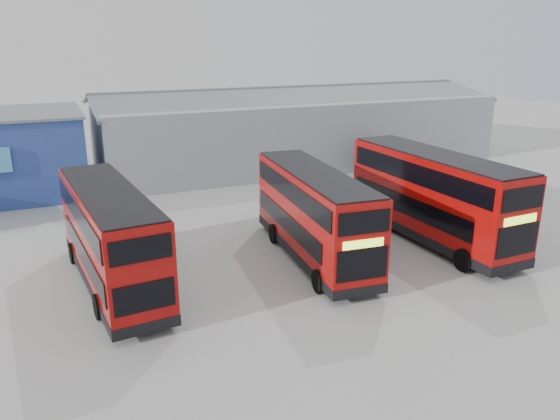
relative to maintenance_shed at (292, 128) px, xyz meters
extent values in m
plane|color=#9B9B96|center=(-8.00, -20.00, -2.60)|extent=(120.00, 120.00, 0.00)
cube|color=#9398A0|center=(0.00, 0.00, -0.10)|extent=(30.00, 12.00, 5.00)
cube|color=slate|center=(0.00, -2.80, 2.65)|extent=(30.50, 6.33, 1.29)
cube|color=slate|center=(0.00, 2.80, 2.65)|extent=(30.50, 6.33, 1.29)
cube|color=#9D0A08|center=(-16.24, -18.59, -0.47)|extent=(3.08, 9.61, 3.64)
cube|color=black|center=(-16.24, -18.59, -2.11)|extent=(3.12, 9.65, 0.40)
cube|color=black|center=(-15.07, -18.84, -0.89)|extent=(0.76, 7.98, 0.85)
cube|color=black|center=(-17.34, -19.05, -0.89)|extent=(0.76, 7.98, 0.85)
cube|color=black|center=(-15.10, -18.49, 0.64)|extent=(0.84, 8.87, 0.85)
cube|color=black|center=(-17.37, -18.69, 0.64)|extent=(0.84, 8.87, 0.85)
cube|color=black|center=(-16.66, -13.87, -0.98)|extent=(2.02, 0.23, 1.21)
cube|color=black|center=(-16.66, -13.87, 0.64)|extent=(2.02, 0.23, 0.85)
cube|color=#B3E530|center=(-16.66, -13.86, -0.17)|extent=(1.62, 0.18, 0.31)
cube|color=black|center=(-15.81, -23.31, -0.98)|extent=(1.98, 0.22, 0.99)
cube|color=black|center=(-15.81, -23.31, 0.64)|extent=(1.98, 0.22, 0.81)
cube|color=black|center=(-16.24, -18.59, 1.37)|extent=(2.94, 9.46, 0.09)
cylinder|color=black|center=(-15.45, -15.22, -2.14)|extent=(0.37, 0.96, 0.94)
cylinder|color=black|center=(-17.60, -15.41, -2.14)|extent=(0.37, 0.96, 0.94)
cylinder|color=black|center=(-14.95, -20.87, -2.14)|extent=(0.37, 0.96, 0.94)
cylinder|color=black|center=(-17.10, -21.06, -2.14)|extent=(0.37, 0.96, 0.94)
cube|color=#9D0A08|center=(-7.65, -19.10, -0.47)|extent=(3.04, 9.59, 3.64)
cube|color=black|center=(-7.65, -19.10, -2.11)|extent=(3.08, 9.63, 0.40)
cube|color=black|center=(-8.76, -18.65, -0.90)|extent=(0.72, 7.97, 0.85)
cube|color=black|center=(-6.49, -18.84, -0.90)|extent=(0.72, 7.97, 0.85)
cube|color=black|center=(-8.79, -19.01, 0.63)|extent=(0.80, 8.87, 0.85)
cube|color=black|center=(-6.52, -19.20, 0.63)|extent=(0.80, 8.87, 0.85)
cube|color=black|center=(-8.06, -23.82, -0.99)|extent=(2.02, 0.22, 1.21)
cube|color=black|center=(-8.06, -23.82, 0.63)|extent=(2.02, 0.22, 0.85)
cube|color=#B3E530|center=(-8.06, -23.83, -0.18)|extent=(1.61, 0.17, 0.31)
cube|color=black|center=(-7.25, -14.39, -0.99)|extent=(1.97, 0.21, 0.99)
cube|color=black|center=(-7.25, -14.39, 0.63)|extent=(1.97, 0.21, 0.81)
cube|color=black|center=(-7.65, -19.10, 1.37)|extent=(2.89, 9.44, 0.09)
cylinder|color=black|center=(-9.01, -22.28, -2.14)|extent=(0.37, 0.96, 0.93)
cylinder|color=black|center=(-6.86, -22.46, -2.14)|extent=(0.37, 0.96, 0.93)
cylinder|color=black|center=(-8.53, -16.64, -2.14)|extent=(0.37, 0.96, 0.93)
cylinder|color=black|center=(-6.38, -16.82, -2.14)|extent=(0.37, 0.96, 0.93)
cube|color=#9D0A08|center=(-1.40, -19.36, -0.30)|extent=(2.79, 10.25, 3.92)
cube|color=black|center=(-1.40, -19.36, -2.07)|extent=(2.83, 10.29, 0.44)
cube|color=black|center=(-2.64, -19.01, -0.76)|extent=(0.36, 8.61, 0.92)
cube|color=black|center=(-0.18, -18.93, -0.76)|extent=(0.36, 8.61, 0.92)
cube|color=black|center=(-2.63, -19.40, 0.88)|extent=(0.40, 9.58, 0.92)
cube|color=black|center=(-0.17, -19.31, 0.88)|extent=(0.40, 9.58, 0.92)
cube|color=black|center=(-1.21, -24.46, -0.86)|extent=(2.18, 0.13, 1.31)
cube|color=black|center=(-1.21, -24.46, 0.88)|extent=(2.18, 0.13, 0.92)
cube|color=#B3E530|center=(-1.21, -24.47, 0.01)|extent=(1.74, 0.10, 0.34)
cube|color=black|center=(-1.58, -14.26, -0.86)|extent=(2.13, 0.13, 1.07)
cube|color=black|center=(-1.58, -14.26, 0.88)|extent=(2.13, 0.13, 0.87)
cube|color=black|center=(-1.40, -19.36, 1.68)|extent=(2.64, 10.10, 0.10)
cylinder|color=black|center=(-2.43, -22.93, -2.10)|extent=(0.35, 1.02, 1.01)
cylinder|color=black|center=(-0.11, -22.85, -2.10)|extent=(0.35, 1.02, 1.01)
cylinder|color=black|center=(-2.65, -16.83, -2.10)|extent=(0.35, 1.02, 1.01)
cylinder|color=black|center=(-0.33, -16.75, -2.10)|extent=(0.35, 1.02, 1.01)
cube|color=black|center=(2.60, -12.35, -1.09)|extent=(3.09, 10.09, 2.39)
cube|color=black|center=(2.60, -12.35, -2.12)|extent=(3.13, 10.13, 0.36)
cube|color=#B30D1A|center=(2.60, -12.35, -1.52)|extent=(3.12, 10.12, 0.23)
cube|color=black|center=(3.72, -12.71, -0.71)|extent=(0.75, 8.28, 0.86)
cube|color=black|center=(1.44, -12.52, -0.71)|extent=(0.75, 8.28, 0.86)
cube|color=black|center=(3.02, -7.38, -0.93)|extent=(2.03, 0.22, 1.17)
cube|color=black|center=(2.18, -17.31, -0.93)|extent=(1.98, 0.21, 0.99)
cylinder|color=black|center=(3.98, -8.93, -2.13)|extent=(0.37, 0.96, 0.94)
cylinder|color=black|center=(1.82, -8.75, -2.13)|extent=(0.37, 0.96, 0.94)
cylinder|color=black|center=(3.44, -15.23, -2.13)|extent=(0.37, 0.96, 0.94)
cylinder|color=black|center=(1.28, -15.05, -2.13)|extent=(0.37, 0.96, 0.94)
camera|label=1|loc=(-18.09, -39.45, 6.96)|focal=35.00mm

